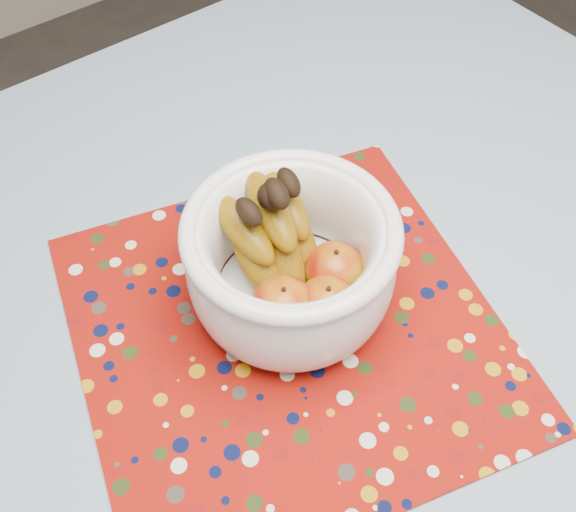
{
  "coord_description": "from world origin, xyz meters",
  "views": [
    {
      "loc": [
        -0.29,
        -0.25,
        1.41
      ],
      "look_at": [
        -0.03,
        0.1,
        0.84
      ],
      "focal_mm": 42.0,
      "sensor_mm": 36.0,
      "label": 1
    }
  ],
  "objects": [
    {
      "name": "table",
      "position": [
        0.0,
        0.0,
        0.67
      ],
      "size": [
        1.2,
        1.2,
        0.75
      ],
      "color": "brown",
      "rests_on": "ground"
    },
    {
      "name": "tablecloth",
      "position": [
        0.0,
        0.0,
        0.76
      ],
      "size": [
        1.32,
        1.32,
        0.01
      ],
      "primitive_type": "cube",
      "color": "#6389A6",
      "rests_on": "table"
    },
    {
      "name": "placemat",
      "position": [
        -0.05,
        0.07,
        0.76
      ],
      "size": [
        0.56,
        0.56,
        0.0
      ],
      "primitive_type": "cube",
      "rotation": [
        0.0,
        0.0,
        -0.27
      ],
      "color": "maroon",
      "rests_on": "tablecloth"
    },
    {
      "name": "fruit_bowl",
      "position": [
        -0.02,
        0.1,
        0.84
      ],
      "size": [
        0.23,
        0.23,
        0.17
      ],
      "color": "white",
      "rests_on": "placemat"
    }
  ]
}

